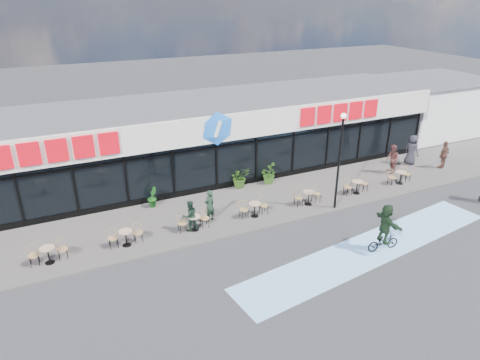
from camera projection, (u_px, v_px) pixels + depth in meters
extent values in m
plane|color=#28282B|center=(276.00, 253.00, 18.78)|extent=(120.00, 120.00, 0.00)
cube|color=#4E4845|center=(235.00, 208.00, 22.50)|extent=(44.00, 5.00, 0.10)
cube|color=#7DB8EC|center=(371.00, 248.00, 19.07)|extent=(14.17, 4.13, 0.01)
cube|color=black|center=(198.00, 150.00, 26.47)|extent=(30.00, 6.00, 3.00)
cube|color=silver|center=(198.00, 115.00, 25.44)|extent=(30.60, 6.30, 1.50)
cube|color=#47474C|center=(196.00, 102.00, 25.24)|extent=(30.60, 6.30, 0.10)
cube|color=navy|center=(216.00, 141.00, 23.32)|extent=(30.60, 0.08, 0.18)
cube|color=black|center=(216.00, 147.00, 23.49)|extent=(30.00, 0.06, 0.08)
cube|color=black|center=(217.00, 188.00, 24.50)|extent=(30.00, 0.10, 0.40)
cube|color=red|center=(57.00, 150.00, 19.73)|extent=(5.63, 0.18, 1.10)
cube|color=red|center=(340.00, 112.00, 25.88)|extent=(5.63, 0.18, 1.10)
ellipsoid|color=blue|center=(217.00, 129.00, 22.80)|extent=(1.90, 0.24, 1.90)
cylinder|color=black|center=(20.00, 200.00, 20.12)|extent=(0.10, 0.10, 3.00)
cylinder|color=black|center=(76.00, 191.00, 21.08)|extent=(0.10, 0.10, 3.00)
cylinder|color=black|center=(127.00, 182.00, 22.04)|extent=(0.10, 0.10, 3.00)
cylinder|color=black|center=(173.00, 174.00, 23.00)|extent=(0.10, 0.10, 3.00)
cylinder|color=black|center=(216.00, 167.00, 23.96)|extent=(0.10, 0.10, 3.00)
cylinder|color=black|center=(256.00, 160.00, 24.92)|extent=(0.10, 0.10, 3.00)
cylinder|color=black|center=(293.00, 154.00, 25.88)|extent=(0.10, 0.10, 3.00)
cylinder|color=black|center=(327.00, 148.00, 26.84)|extent=(0.10, 0.10, 3.00)
cylinder|color=black|center=(359.00, 143.00, 27.80)|extent=(0.10, 0.10, 3.00)
cylinder|color=black|center=(389.00, 137.00, 28.76)|extent=(0.10, 0.10, 3.00)
cylinder|color=black|center=(416.00, 133.00, 29.72)|extent=(0.10, 0.10, 3.00)
cube|color=white|center=(430.00, 105.00, 34.97)|extent=(9.00, 7.00, 4.00)
cube|color=#47474C|center=(435.00, 80.00, 34.14)|extent=(9.20, 7.20, 0.12)
cylinder|color=black|center=(339.00, 165.00, 21.50)|extent=(0.12, 0.12, 4.85)
sphere|color=#FFF2CC|center=(344.00, 116.00, 20.48)|extent=(0.28, 0.28, 0.28)
cylinder|color=tan|center=(47.00, 248.00, 17.62)|extent=(0.60, 0.60, 0.04)
cylinder|color=black|center=(49.00, 255.00, 17.76)|extent=(0.06, 0.06, 0.70)
cylinder|color=black|center=(50.00, 262.00, 17.91)|extent=(0.40, 0.40, 0.02)
cylinder|color=tan|center=(125.00, 231.00, 18.85)|extent=(0.60, 0.60, 0.04)
cylinder|color=black|center=(126.00, 238.00, 18.99)|extent=(0.06, 0.06, 0.70)
cylinder|color=black|center=(127.00, 245.00, 19.14)|extent=(0.40, 0.40, 0.02)
cylinder|color=tan|center=(194.00, 217.00, 20.08)|extent=(0.60, 0.60, 0.04)
cylinder|color=black|center=(194.00, 223.00, 20.22)|extent=(0.06, 0.06, 0.70)
cylinder|color=black|center=(195.00, 230.00, 20.37)|extent=(0.40, 0.40, 0.02)
cylinder|color=tan|center=(255.00, 204.00, 21.31)|extent=(0.60, 0.60, 0.04)
cylinder|color=black|center=(255.00, 210.00, 21.45)|extent=(0.06, 0.06, 0.70)
cylinder|color=black|center=(255.00, 216.00, 21.59)|extent=(0.40, 0.40, 0.02)
cylinder|color=tan|center=(309.00, 192.00, 22.53)|extent=(0.60, 0.60, 0.04)
cylinder|color=black|center=(309.00, 198.00, 22.68)|extent=(0.06, 0.06, 0.70)
cylinder|color=black|center=(308.00, 204.00, 22.82)|extent=(0.40, 0.40, 0.02)
cylinder|color=tan|center=(358.00, 182.00, 23.76)|extent=(0.60, 0.60, 0.04)
cylinder|color=black|center=(357.00, 187.00, 23.90)|extent=(0.06, 0.06, 0.70)
cylinder|color=black|center=(356.00, 193.00, 24.05)|extent=(0.40, 0.40, 0.02)
cylinder|color=tan|center=(401.00, 172.00, 24.99)|extent=(0.60, 0.60, 0.04)
cylinder|color=black|center=(400.00, 178.00, 25.13)|extent=(0.06, 0.06, 0.70)
cylinder|color=black|center=(400.00, 183.00, 25.28)|extent=(0.40, 0.40, 0.02)
imported|color=#154A15|center=(152.00, 197.00, 22.41)|extent=(0.68, 0.73, 1.06)
imported|color=#2B4D16|center=(240.00, 177.00, 24.60)|extent=(1.16, 1.01, 1.25)
imported|color=#2E5819|center=(268.00, 174.00, 25.14)|extent=(1.17, 1.26, 1.14)
imported|color=black|center=(210.00, 206.00, 20.88)|extent=(0.70, 0.58, 1.64)
imported|color=black|center=(190.00, 216.00, 20.06)|extent=(0.79, 0.64, 1.53)
imported|color=#522C2A|center=(392.00, 159.00, 26.36)|extent=(0.97, 1.08, 1.84)
imported|color=#23222B|center=(412.00, 150.00, 27.77)|extent=(0.78, 1.05, 1.96)
imported|color=#53332A|center=(444.00, 155.00, 27.17)|extent=(1.13, 0.68, 1.79)
imported|color=black|center=(383.00, 242.00, 18.83)|extent=(1.57, 0.68, 0.80)
imported|color=black|center=(386.00, 223.00, 18.45)|extent=(0.68, 1.69, 1.78)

